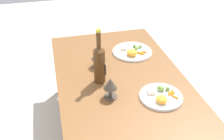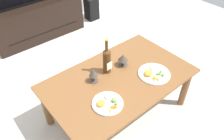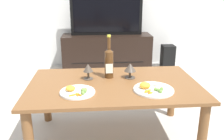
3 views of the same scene
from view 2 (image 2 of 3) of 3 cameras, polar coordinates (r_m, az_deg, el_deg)
name	(u,v)px [view 2 (image 2 of 3)]	position (r m, az deg, el deg)	size (l,w,h in m)	color
ground_plane	(118,112)	(2.38, 1.61, -10.86)	(6.40, 6.40, 0.00)	#B7B2A8
dining_table	(119,84)	(2.06, 1.83, -3.54)	(1.35, 0.83, 0.50)	brown
tv_stand	(37,21)	(3.56, -18.76, 12.03)	(1.35, 0.42, 0.55)	black
floor_speaker	(92,9)	(3.96, -5.33, 15.56)	(0.19, 0.19, 0.37)	black
wine_bottle	(107,60)	(1.99, -1.34, 2.68)	(0.07, 0.08, 0.36)	#4C2D14
goblet_left	(93,74)	(1.92, -4.85, -0.92)	(0.08, 0.08, 0.13)	#473D33
goblet_right	(123,58)	(2.10, 2.86, 3.08)	(0.10, 0.10, 0.13)	#473D33
dinner_plate_left	(107,103)	(1.78, -1.21, -8.52)	(0.26, 0.26, 0.05)	white
dinner_plate_right	(153,73)	(2.07, 10.70, -0.87)	(0.30, 0.30, 0.06)	white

